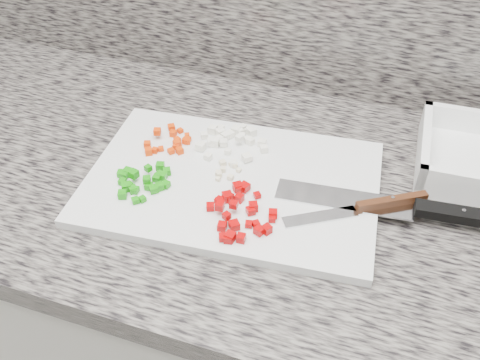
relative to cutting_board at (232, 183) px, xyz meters
name	(u,v)px	position (x,y,z in m)	size (l,w,h in m)	color
cabinet	(256,338)	(0.04, 0.03, -0.48)	(3.92, 0.62, 0.86)	silver
countertop	(262,189)	(0.04, 0.03, -0.03)	(3.96, 0.64, 0.04)	slate
cutting_board	(232,183)	(0.00, 0.00, 0.00)	(0.46, 0.31, 0.02)	white
carrot_pile	(171,141)	(-0.13, 0.05, 0.01)	(0.07, 0.09, 0.02)	#E73A05
onion_pile	(231,139)	(-0.04, 0.09, 0.01)	(0.13, 0.12, 0.02)	white
green_pepper_pile	(143,180)	(-0.13, -0.06, 0.01)	(0.09, 0.10, 0.02)	#18910D
red_pepper_pile	(239,211)	(0.04, -0.07, 0.01)	(0.11, 0.13, 0.02)	#AE0203
garlic_pile	(226,170)	(-0.02, 0.01, 0.01)	(0.04, 0.05, 0.01)	beige
chef_knife	(420,209)	(0.29, 0.02, 0.01)	(0.35, 0.07, 0.02)	silver
paring_knife	(374,206)	(0.22, 0.00, 0.01)	(0.20, 0.13, 0.02)	silver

